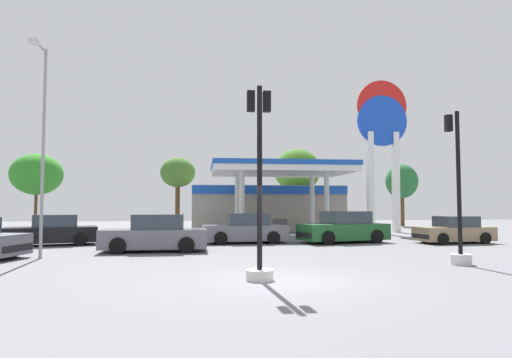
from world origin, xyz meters
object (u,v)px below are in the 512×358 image
(car_3, at_px, (344,228))
(traffic_signal_1, at_px, (459,218))
(tree_0, at_px, (37,174))
(tree_2, at_px, (297,171))
(tree_3, at_px, (402,182))
(traffic_signal_0, at_px, (259,205))
(station_pole_sign, at_px, (382,137))
(car_5, at_px, (245,230))
(tree_1, at_px, (178,173))
(car_2, at_px, (52,231))
(corner_streetlamp, at_px, (42,133))
(car_0, at_px, (454,231))
(car_1, at_px, (155,235))

(car_3, relative_size, traffic_signal_1, 0.96)
(tree_0, xyz_separation_m, tree_2, (22.92, -0.96, 0.46))
(tree_2, bearing_deg, traffic_signal_1, -89.98)
(tree_0, relative_size, tree_3, 1.11)
(traffic_signal_0, relative_size, tree_2, 0.73)
(station_pole_sign, distance_m, traffic_signal_1, 18.51)
(car_5, bearing_deg, car_3, -4.03)
(tree_1, height_order, tree_2, tree_2)
(car_5, distance_m, traffic_signal_1, 11.24)
(car_2, height_order, tree_2, tree_2)
(car_5, bearing_deg, corner_streetlamp, -143.80)
(tree_0, bearing_deg, tree_3, -1.39)
(car_0, distance_m, traffic_signal_1, 9.16)
(car_0, relative_size, car_5, 0.91)
(tree_1, bearing_deg, traffic_signal_0, -82.20)
(traffic_signal_1, bearing_deg, car_0, 60.31)
(traffic_signal_0, height_order, tree_0, tree_0)
(station_pole_sign, height_order, traffic_signal_1, station_pole_sign)
(car_1, relative_size, tree_1, 0.74)
(tree_3, bearing_deg, traffic_signal_1, -111.16)
(car_0, distance_m, traffic_signal_0, 15.45)
(car_2, bearing_deg, traffic_signal_1, -29.77)
(tree_0, distance_m, tree_1, 12.51)
(car_2, bearing_deg, car_3, -0.83)
(tree_2, distance_m, tree_3, 10.07)
(station_pole_sign, xyz_separation_m, traffic_signal_0, (-11.55, -19.37, -5.03))
(car_1, height_order, tree_1, tree_1)
(car_5, height_order, tree_1, tree_1)
(station_pole_sign, relative_size, tree_1, 1.86)
(car_0, bearing_deg, car_5, 172.93)
(car_1, bearing_deg, tree_3, 44.72)
(car_5, xyz_separation_m, traffic_signal_0, (-0.72, -11.53, 1.27))
(traffic_signal_1, bearing_deg, traffic_signal_0, -162.13)
(tree_2, bearing_deg, tree_1, -171.91)
(tree_1, height_order, tree_3, tree_1)
(traffic_signal_0, bearing_deg, car_5, 86.43)
(traffic_signal_0, height_order, tree_1, tree_1)
(tree_0, relative_size, tree_2, 0.91)
(station_pole_sign, relative_size, car_1, 2.50)
(car_3, height_order, tree_1, tree_1)
(car_3, xyz_separation_m, tree_1, (-9.53, 15.31, 3.93))
(car_3, height_order, corner_streetlamp, corner_streetlamp)
(station_pole_sign, distance_m, car_0, 11.17)
(car_0, height_order, corner_streetlamp, corner_streetlamp)
(traffic_signal_1, relative_size, tree_3, 0.89)
(station_pole_sign, height_order, corner_streetlamp, station_pole_sign)
(car_3, xyz_separation_m, tree_2, (1.12, 16.82, 4.36))
(car_5, relative_size, tree_3, 0.76)
(traffic_signal_0, xyz_separation_m, traffic_signal_1, (7.03, 2.27, -0.44))
(traffic_signal_1, height_order, tree_0, tree_0)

